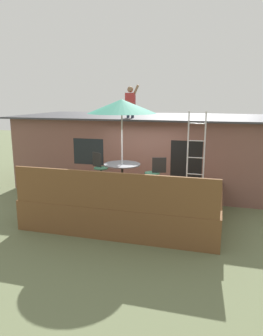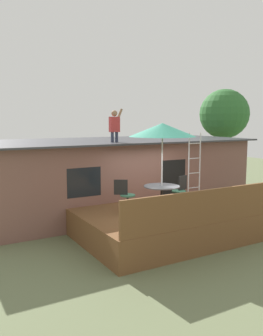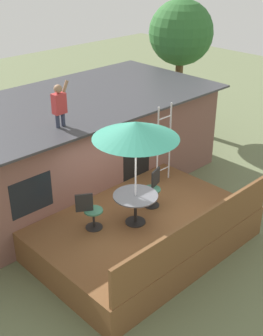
% 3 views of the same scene
% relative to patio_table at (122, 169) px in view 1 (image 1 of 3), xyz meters
% --- Properties ---
extents(ground_plane, '(40.00, 40.00, 0.00)m').
position_rel_patio_table_xyz_m(ground_plane, '(0.23, 0.03, -1.39)').
color(ground_plane, '#66704C').
extents(house, '(10.50, 4.50, 2.69)m').
position_rel_patio_table_xyz_m(house, '(0.23, 3.63, -0.03)').
color(house, brown).
rests_on(house, ground).
extents(deck, '(5.11, 3.54, 0.80)m').
position_rel_patio_table_xyz_m(deck, '(0.23, 0.03, -0.99)').
color(deck, brown).
rests_on(deck, ground).
extents(deck_railing, '(5.01, 0.08, 0.90)m').
position_rel_patio_table_xyz_m(deck_railing, '(0.23, -1.69, -0.14)').
color(deck_railing, brown).
rests_on(deck_railing, deck).
extents(patio_table, '(1.04, 1.04, 0.74)m').
position_rel_patio_table_xyz_m(patio_table, '(0.00, 0.00, 0.00)').
color(patio_table, black).
rests_on(patio_table, deck).
extents(patio_umbrella, '(1.90, 1.90, 2.54)m').
position_rel_patio_table_xyz_m(patio_umbrella, '(0.00, 0.00, 1.76)').
color(patio_umbrella, silver).
rests_on(patio_umbrella, deck).
extents(step_ladder, '(0.52, 0.04, 2.20)m').
position_rel_patio_table_xyz_m(step_ladder, '(1.98, 0.94, 0.51)').
color(step_ladder, silver).
rests_on(step_ladder, deck).
extents(person_figure, '(0.47, 0.20, 1.11)m').
position_rel_patio_table_xyz_m(person_figure, '(-0.38, 2.22, 1.92)').
color(person_figure, '#33384C').
rests_on(person_figure, house).
extents(patio_chair_left, '(0.57, 0.45, 0.92)m').
position_rel_patio_table_xyz_m(patio_chair_left, '(-0.90, 0.55, -0.13)').
color(patio_chair_left, black).
rests_on(patio_chair_left, deck).
extents(patio_chair_right, '(0.61, 0.44, 0.92)m').
position_rel_patio_table_xyz_m(patio_chair_right, '(0.89, 0.28, -0.13)').
color(patio_chair_right, black).
rests_on(patio_chair_right, deck).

